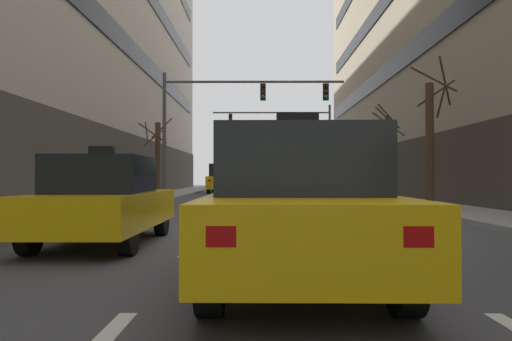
{
  "coord_description": "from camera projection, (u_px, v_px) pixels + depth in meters",
  "views": [
    {
      "loc": [
        -0.46,
        -11.33,
        1.22
      ],
      "look_at": [
        -0.67,
        24.77,
        1.67
      ],
      "focal_mm": 34.15,
      "sensor_mm": 36.0,
      "label": 1
    }
  ],
  "objects": [
    {
      "name": "ground_plane",
      "position": [
        278.0,
        229.0,
        11.31
      ],
      "size": [
        120.0,
        120.0,
        0.0
      ],
      "primitive_type": "plane",
      "color": "#424247"
    },
    {
      "name": "sidewalk_left",
      "position": [
        15.0,
        226.0,
        11.35
      ],
      "size": [
        2.64,
        80.0,
        0.14
      ],
      "primitive_type": "cube",
      "color": "gray",
      "rests_on": "ground"
    },
    {
      "name": "lane_stripe_l1_s3",
      "position": [
        191.0,
        247.0,
        8.32
      ],
      "size": [
        0.16,
        2.0,
        0.01
      ],
      "primitive_type": "cube",
      "color": "silver",
      "rests_on": "ground"
    },
    {
      "name": "lane_stripe_l1_s4",
      "position": [
        217.0,
        221.0,
        13.32
      ],
      "size": [
        0.16,
        2.0,
        0.01
      ],
      "primitive_type": "cube",
      "color": "silver",
      "rests_on": "ground"
    },
    {
      "name": "lane_stripe_l1_s5",
      "position": [
        228.0,
        209.0,
        18.32
      ],
      "size": [
        0.16,
        2.0,
        0.01
      ],
      "primitive_type": "cube",
      "color": "silver",
      "rests_on": "ground"
    },
    {
      "name": "lane_stripe_l1_s6",
      "position": [
        235.0,
        202.0,
        23.32
      ],
      "size": [
        0.16,
        2.0,
        0.01
      ],
      "primitive_type": "cube",
      "color": "silver",
      "rests_on": "ground"
    },
    {
      "name": "lane_stripe_l1_s7",
      "position": [
        239.0,
        197.0,
        28.32
      ],
      "size": [
        0.16,
        2.0,
        0.01
      ],
      "primitive_type": "cube",
      "color": "silver",
      "rests_on": "ground"
    },
    {
      "name": "lane_stripe_l1_s8",
      "position": [
        242.0,
        194.0,
        33.32
      ],
      "size": [
        0.16,
        2.0,
        0.01
      ],
      "primitive_type": "cube",
      "color": "silver",
      "rests_on": "ground"
    },
    {
      "name": "lane_stripe_l1_s9",
      "position": [
        244.0,
        192.0,
        38.32
      ],
      "size": [
        0.16,
        2.0,
        0.01
      ],
      "primitive_type": "cube",
      "color": "silver",
      "rests_on": "ground"
    },
    {
      "name": "lane_stripe_l1_s10",
      "position": [
        246.0,
        190.0,
        43.32
      ],
      "size": [
        0.16,
        2.0,
        0.01
      ],
      "primitive_type": "cube",
      "color": "silver",
      "rests_on": "ground"
    },
    {
      "name": "lane_stripe_l2_s3",
      "position": [
        380.0,
        248.0,
        8.3
      ],
      "size": [
        0.16,
        2.0,
        0.01
      ],
      "primitive_type": "cube",
      "color": "silver",
      "rests_on": "ground"
    },
    {
      "name": "lane_stripe_l2_s4",
      "position": [
        334.0,
        221.0,
        13.3
      ],
      "size": [
        0.16,
        2.0,
        0.01
      ],
      "primitive_type": "cube",
      "color": "silver",
      "rests_on": "ground"
    },
    {
      "name": "lane_stripe_l2_s5",
      "position": [
        314.0,
        209.0,
        18.3
      ],
      "size": [
        0.16,
        2.0,
        0.01
      ],
      "primitive_type": "cube",
      "color": "silver",
      "rests_on": "ground"
    },
    {
      "name": "lane_stripe_l2_s6",
      "position": [
        302.0,
        202.0,
        23.3
      ],
      "size": [
        0.16,
        2.0,
        0.01
      ],
      "primitive_type": "cube",
      "color": "silver",
      "rests_on": "ground"
    },
    {
      "name": "lane_stripe_l2_s7",
      "position": [
        294.0,
        197.0,
        28.3
      ],
      "size": [
        0.16,
        2.0,
        0.01
      ],
      "primitive_type": "cube",
      "color": "silver",
      "rests_on": "ground"
    },
    {
      "name": "lane_stripe_l2_s8",
      "position": [
        289.0,
        194.0,
        33.3
      ],
      "size": [
        0.16,
        2.0,
        0.01
      ],
      "primitive_type": "cube",
      "color": "silver",
      "rests_on": "ground"
    },
    {
      "name": "lane_stripe_l2_s9",
      "position": [
        285.0,
        192.0,
        38.3
      ],
      "size": [
        0.16,
        2.0,
        0.01
      ],
      "primitive_type": "cube",
      "color": "silver",
      "rests_on": "ground"
    },
    {
      "name": "lane_stripe_l2_s10",
      "position": [
        282.0,
        190.0,
        43.3
      ],
      "size": [
        0.16,
        2.0,
        0.01
      ],
      "primitive_type": "cube",
      "color": "silver",
      "rests_on": "ground"
    },
    {
      "name": "car_driving_0",
      "position": [
        264.0,
        182.0,
        31.41
      ],
      "size": [
        2.15,
        4.74,
        1.75
      ],
      "color": "black",
      "rests_on": "ground"
    },
    {
      "name": "taxi_driving_1",
      "position": [
        104.0,
        201.0,
        8.72
      ],
      "size": [
        1.77,
        4.22,
        1.75
      ],
      "color": "black",
      "rests_on": "ground"
    },
    {
      "name": "taxi_driving_2",
      "position": [
        271.0,
        186.0,
        22.52
      ],
      "size": [
        1.97,
        4.31,
        1.76
      ],
      "color": "black",
      "rests_on": "ground"
    },
    {
      "name": "taxi_driving_3",
      "position": [
        266.0,
        181.0,
        40.75
      ],
      "size": [
        2.02,
        4.67,
        1.93
      ],
      "color": "black",
      "rests_on": "ground"
    },
    {
      "name": "car_driving_4",
      "position": [
        272.0,
        181.0,
        17.31
      ],
      "size": [
        1.89,
        4.43,
        2.14
      ],
      "color": "black",
      "rests_on": "ground"
    },
    {
      "name": "taxi_driving_5",
      "position": [
        222.0,
        179.0,
        35.58
      ],
      "size": [
        1.97,
        4.48,
        2.32
      ],
      "color": "black",
      "rests_on": "ground"
    },
    {
      "name": "taxi_driving_6",
      "position": [
        296.0,
        208.0,
        5.59
      ],
      "size": [
        1.97,
        4.64,
        1.93
      ],
      "color": "black",
      "rests_on": "ground"
    },
    {
      "name": "traffic_signal_0",
      "position": [
        227.0,
        108.0,
        24.58
      ],
      "size": [
        9.17,
        0.35,
        6.34
      ],
      "color": "#4C4C51",
      "rests_on": "sidewalk_left"
    },
    {
      "name": "traffic_signal_1",
      "position": [
        295.0,
        132.0,
        39.04
      ],
      "size": [
        9.47,
        0.35,
        6.85
      ],
      "color": "#4C4C51",
      "rests_on": "sidewalk_right"
    },
    {
      "name": "street_tree_0",
      "position": [
        157.0,
        157.0,
        26.17
      ],
      "size": [
        1.62,
        1.75,
        4.3
      ],
      "color": "#4C3823",
      "rests_on": "sidewalk_left"
    },
    {
      "name": "street_tree_1",
      "position": [
        350.0,
        162.0,
        33.96
      ],
      "size": [
        2.45,
        1.62,
        4.36
      ],
      "color": "#4C3823",
      "rests_on": "sidewalk_right"
    },
    {
      "name": "street_tree_2",
      "position": [
        387.0,
        152.0,
        23.94
      ],
      "size": [
        1.66,
        1.98,
        4.63
      ],
      "color": "#4C3823",
      "rests_on": "sidewalk_right"
    },
    {
      "name": "street_tree_3",
      "position": [
        430.0,
        140.0,
        18.06
      ],
      "size": [
        1.95,
        1.97,
        5.38
      ],
      "color": "#4C3823",
      "rests_on": "sidewalk_right"
    }
  ]
}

